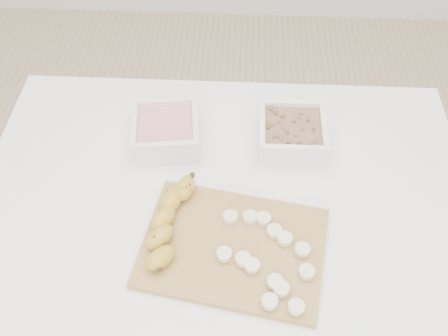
{
  "coord_description": "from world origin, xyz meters",
  "views": [
    {
      "loc": [
        0.03,
        -0.58,
        1.57
      ],
      "look_at": [
        0.0,
        0.03,
        0.81
      ],
      "focal_mm": 40.0,
      "sensor_mm": 36.0,
      "label": 1
    }
  ],
  "objects_px": {
    "cutting_board": "(233,248)",
    "bowl_yogurt": "(166,131)",
    "bowl_granola": "(292,134)",
    "banana": "(169,222)",
    "table": "(223,224)"
  },
  "relations": [
    {
      "from": "bowl_granola",
      "to": "cutting_board",
      "type": "distance_m",
      "value": 0.29
    },
    {
      "from": "bowl_yogurt",
      "to": "banana",
      "type": "distance_m",
      "value": 0.23
    },
    {
      "from": "bowl_yogurt",
      "to": "bowl_granola",
      "type": "xyz_separation_m",
      "value": [
        0.27,
        0.01,
        0.0
      ]
    },
    {
      "from": "cutting_board",
      "to": "banana",
      "type": "distance_m",
      "value": 0.13
    },
    {
      "from": "bowl_yogurt",
      "to": "banana",
      "type": "height_order",
      "value": "bowl_yogurt"
    },
    {
      "from": "cutting_board",
      "to": "bowl_yogurt",
      "type": "bearing_deg",
      "value": 120.42
    },
    {
      "from": "table",
      "to": "banana",
      "type": "bearing_deg",
      "value": -139.44
    },
    {
      "from": "table",
      "to": "bowl_granola",
      "type": "bearing_deg",
      "value": 47.51
    },
    {
      "from": "cutting_board",
      "to": "banana",
      "type": "bearing_deg",
      "value": 164.74
    },
    {
      "from": "table",
      "to": "bowl_yogurt",
      "type": "bearing_deg",
      "value": 131.54
    },
    {
      "from": "bowl_yogurt",
      "to": "cutting_board",
      "type": "distance_m",
      "value": 0.31
    },
    {
      "from": "bowl_yogurt",
      "to": "cutting_board",
      "type": "height_order",
      "value": "bowl_yogurt"
    },
    {
      "from": "table",
      "to": "bowl_yogurt",
      "type": "distance_m",
      "value": 0.24
    },
    {
      "from": "cutting_board",
      "to": "banana",
      "type": "relative_size",
      "value": 1.59
    },
    {
      "from": "bowl_yogurt",
      "to": "bowl_granola",
      "type": "bearing_deg",
      "value": 1.06
    }
  ]
}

